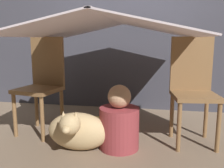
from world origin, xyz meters
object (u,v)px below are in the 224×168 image
object	(u,v)px
person_front	(119,123)
dog	(77,131)
chair_right	(193,86)
chair_left	(42,81)

from	to	relation	value
person_front	dog	distance (m)	0.35
chair_right	person_front	bearing A→B (deg)	-163.63
chair_right	person_front	size ratio (longest dim) A/B	1.71
chair_left	person_front	size ratio (longest dim) A/B	1.71
chair_left	dog	world-z (taller)	chair_left
dog	chair_left	bearing A→B (deg)	141.32
chair_right	dog	bearing A→B (deg)	-165.50
dog	chair_right	bearing A→B (deg)	21.92
chair_left	person_front	distance (m)	0.89
chair_left	dog	xyz separation A→B (m)	(0.47, -0.38, -0.33)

